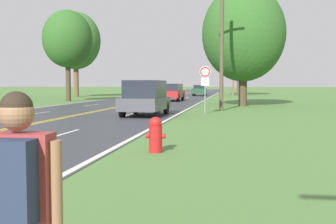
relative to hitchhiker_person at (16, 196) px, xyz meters
name	(u,v)px	position (x,y,z in m)	size (l,w,h in m)	color
hitchhiker_person	(16,196)	(0.00, 0.00, 0.00)	(0.56, 0.40, 1.64)	#38476B
fire_hydrant	(156,134)	(-0.62, 7.69, -0.56)	(0.48, 0.32, 0.88)	red
traffic_sign	(205,78)	(-0.39, 20.97, 0.98)	(0.60, 0.10, 2.63)	gray
utility_pole_midground	(222,46)	(0.41, 23.91, 2.99)	(1.80, 0.24, 7.69)	brown
utility_pole_far	(233,67)	(0.90, 54.11, 2.88)	(1.80, 0.24, 7.47)	brown
tree_left_verge	(244,34)	(1.80, 29.55, 4.33)	(6.13, 6.13, 8.88)	#473828
tree_behind_sign	(240,50)	(1.74, 59.51, 5.45)	(6.60, 6.60, 10.28)	brown
tree_right_cluster	(68,39)	(-14.36, 35.42, 4.82)	(4.66, 4.66, 8.53)	#473828
tree_far_back	(76,41)	(-18.55, 48.06, 5.98)	(6.20, 6.20, 10.58)	brown
car_dark_grey_van_nearest	(145,97)	(-3.36, 19.09, -0.04)	(2.04, 4.14, 1.84)	black
car_red_suv_approaching	(172,92)	(-4.76, 37.44, -0.11)	(1.93, 4.79, 1.66)	black
car_dark_green_sedan_mid_near	(200,90)	(-3.62, 54.89, -0.23)	(1.75, 4.07, 1.46)	black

